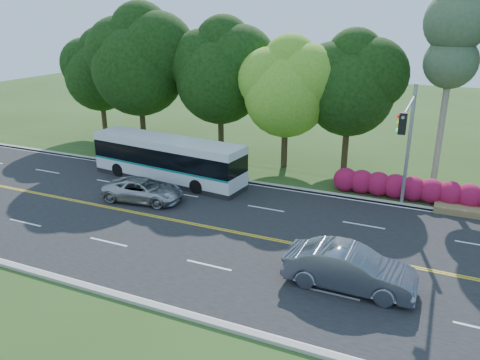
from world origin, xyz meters
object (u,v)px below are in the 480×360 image
at_px(traffic_signal, 408,134).
at_px(suv, 144,190).
at_px(transit_bus, 167,160).
at_px(sedan, 350,268).

distance_m(traffic_signal, suv, 15.06).
distance_m(transit_bus, sedan, 15.94).
bearing_deg(sedan, suv, 71.22).
distance_m(transit_bus, suv, 3.84).
relative_size(sedan, suv, 1.10).
height_order(traffic_signal, transit_bus, traffic_signal).
relative_size(traffic_signal, transit_bus, 0.63).
xyz_separation_m(traffic_signal, sedan, (-1.02, -8.16, -3.79)).
bearing_deg(transit_bus, suv, -73.55).
distance_m(sedan, suv, 13.77).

